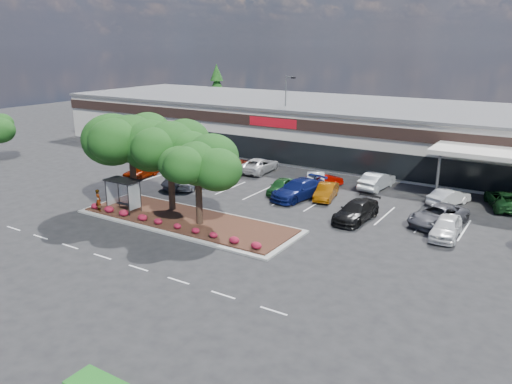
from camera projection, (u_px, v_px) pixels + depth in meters
The scene contains 29 objects.
ground at pixel (172, 244), 34.21m from camera, with size 160.00×160.00×0.00m, color black.
retail_store at pixel (357, 129), 60.78m from camera, with size 80.40×25.20×6.25m.
landscape_island at pixel (187, 220), 38.44m from camera, with size 18.00×6.00×0.26m.
lane_markings at pixel (252, 204), 42.74m from camera, with size 33.12×20.06×0.01m.
shrub_row at pixel (168, 224), 36.63m from camera, with size 17.00×0.80×0.50m, color maroon, non-canonical shape.
bus_shelter at pixel (124, 186), 39.77m from camera, with size 2.75×1.55×2.59m.
island_tree_west at pixel (132, 158), 40.74m from camera, with size 7.20×7.20×7.89m, color #10330B, non-canonical shape.
island_tree_mid at pixel (170, 165), 39.60m from camera, with size 6.60×6.60×7.32m, color #10330B, non-canonical shape.
island_tree_east at pixel (198, 182), 36.46m from camera, with size 5.80×5.80×6.50m, color #10330B, non-canonical shape.
conifer_north_west at pixel (217, 93), 85.39m from camera, with size 4.40×4.40×10.00m, color #10330B.
person_waiting at pixel (98, 200), 39.95m from camera, with size 0.66×0.43×1.80m, color #594C47.
light_pole at pixel (286, 123), 58.12m from camera, with size 1.43×0.50×9.71m.
car_0 at pixel (141, 170), 50.92m from camera, with size 1.79×4.44×1.51m, color #771601.
car_1 at pixel (189, 180), 47.37m from camera, with size 2.46×5.33×1.48m, color #4E4F56.
car_2 at pixel (188, 179), 47.62m from camera, with size 1.94×4.83×1.65m, color silver.
car_3 at pixel (281, 186), 45.64m from camera, with size 1.59×3.94×1.34m, color #184B1E.
car_4 at pixel (298, 189), 44.03m from camera, with size 2.36×5.81×1.68m, color #0E1854.
car_5 at pixel (326, 191), 43.96m from camera, with size 1.46×4.18×1.38m, color #7B3D03.
car_6 at pixel (356, 211), 38.58m from camera, with size 2.12×5.20×1.51m, color black.
car_7 at pixel (446, 227), 35.22m from camera, with size 1.80×4.48×1.53m, color white.
car_8 at pixel (438, 215), 37.67m from camera, with size 2.48×5.39×1.50m, color #4F4F56.
car_9 at pixel (201, 158), 56.77m from camera, with size 2.34×5.07×1.41m, color #AEB5BB.
car_10 at pixel (232, 165), 53.02m from camera, with size 2.31×5.69×1.65m, color maroon.
car_11 at pixel (260, 165), 53.11m from camera, with size 2.53×5.48×1.52m, color silver.
car_12 at pixel (316, 179), 47.59m from camera, with size 1.63×4.67×1.54m, color #B9BCC5.
car_13 at pixel (322, 181), 47.19m from camera, with size 1.51×4.32×1.42m, color #900701.
car_14 at pixel (377, 181), 46.97m from camera, with size 1.72×4.92×1.62m, color #A5ACB1.
car_16 at pixel (449, 197), 42.32m from camera, with size 1.48×4.25×1.40m, color silver.
car_17 at pixel (505, 200), 41.49m from camera, with size 2.43×5.27×1.47m, color #17431C.
Camera 1 is at (21.78, -23.82, 13.23)m, focal length 35.00 mm.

